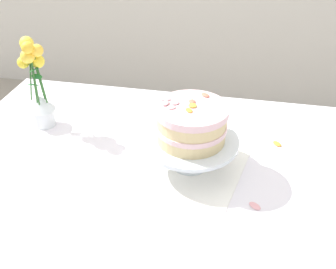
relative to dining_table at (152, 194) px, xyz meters
name	(u,v)px	position (x,y,z in m)	size (l,w,h in m)	color
dining_table	(152,194)	(0.00, 0.00, 0.00)	(1.40, 1.00, 0.74)	white
linen_napkin	(190,165)	(0.11, 0.05, 0.09)	(0.32, 0.32, 0.00)	white
cake_stand	(191,144)	(0.11, 0.05, 0.17)	(0.29, 0.29, 0.10)	silver
layer_cake	(191,123)	(0.11, 0.05, 0.25)	(0.21, 0.21, 0.12)	beige
flower_vase	(38,89)	(-0.44, 0.19, 0.24)	(0.10, 0.10, 0.32)	silver
loose_petal_0	(277,144)	(0.38, 0.22, 0.09)	(0.04, 0.02, 0.01)	orange
loose_petal_3	(255,206)	(0.31, -0.09, 0.09)	(0.04, 0.02, 0.00)	pink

